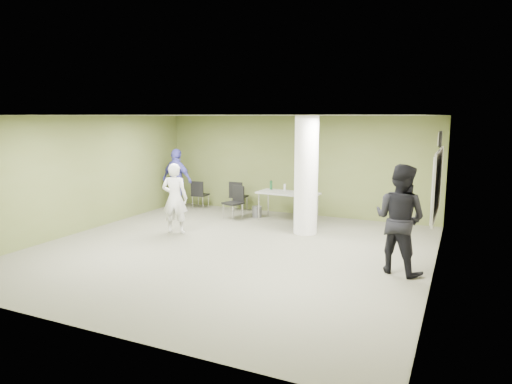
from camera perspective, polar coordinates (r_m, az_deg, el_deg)
The scene contains 17 objects.
floor at distance 9.69m, azimuth -3.33°, elevation -7.23°, with size 8.00×8.00×0.00m, color #505140.
ceiling at distance 9.28m, azimuth -3.50°, elevation 9.55°, with size 8.00×8.00×0.00m, color white.
wall_back at distance 13.02m, azimuth 4.90°, elevation 3.35°, with size 8.00×0.02×2.80m, color #525B2B.
wall_left at distance 11.80m, azimuth -20.84°, elevation 2.12°, with size 0.02×8.00×2.80m, color #525B2B.
wall_right_cream at distance 8.31m, azimuth 21.72°, elevation -0.80°, with size 0.02×8.00×2.80m, color beige.
column at distance 10.82m, azimuth 6.29°, elevation 2.08°, with size 0.56×0.56×2.80m, color silver.
whiteboard at distance 9.49m, azimuth 21.69°, elevation 1.02°, with size 0.05×2.30×1.30m.
wall_clock at distance 9.41m, azimuth 22.02°, elevation 6.14°, with size 0.06×0.32×0.32m.
folding_table at distance 12.20m, azimuth 3.98°, elevation -0.26°, with size 1.67×0.81×1.02m.
wastebasket at distance 12.69m, azimuth 0.12°, elevation -2.48°, with size 0.27×0.27×0.31m, color #4C4C4C.
chair_back_left at distance 13.85m, azimuth -7.13°, elevation -0.08°, with size 0.45×0.45×0.86m.
chair_back_right at distance 13.39m, azimuth -2.33°, elevation -0.26°, with size 0.45×0.45×0.89m.
chair_table_left at distance 12.44m, azimuth -2.62°, elevation -0.96°, with size 0.58×0.58×0.91m.
chair_table_right at distance 11.75m, azimuth 6.04°, elevation -1.64°, with size 0.54×0.54×0.91m.
woman_white at distance 11.05m, azimuth -10.12°, elevation -0.79°, with size 0.61×0.40×1.69m, color silver.
man_black at distance 8.50m, azimuth 17.52°, elevation -3.23°, with size 0.95×0.74×1.96m, color black.
man_blue at distance 13.56m, azimuth -9.84°, elevation 1.46°, with size 1.08×0.45×1.85m, color #4746AF.
Camera 1 is at (4.38, -8.19, 2.79)m, focal length 32.00 mm.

